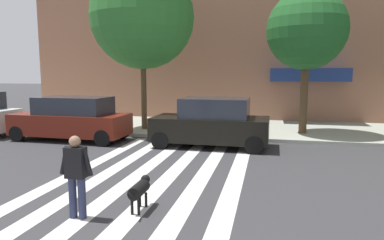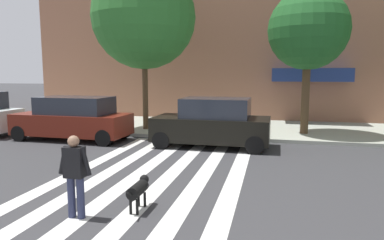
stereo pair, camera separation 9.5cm
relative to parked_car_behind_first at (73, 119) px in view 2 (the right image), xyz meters
name	(u,v)px [view 2 (the right image)]	position (x,y,z in m)	size (l,w,h in m)	color
ground_plane	(70,193)	(3.60, -5.93, -0.91)	(160.00, 160.00, 0.00)	#353538
sidewalk_far	(181,126)	(3.60, 4.26, -0.84)	(80.00, 6.00, 0.15)	#A8AC9D
crosswalk_stripes	(127,198)	(5.06, -5.93, -0.91)	(4.95, 13.77, 0.01)	silver
parked_car_behind_first	(73,119)	(0.00, 0.00, 0.00)	(4.94, 2.07, 1.85)	maroon
parked_car_third_in_line	(212,123)	(6.00, 0.00, 0.00)	(4.46, 2.10, 1.89)	black
street_tree_nearest	(144,17)	(2.26, 2.66, 4.51)	(4.84, 4.84, 7.71)	#4C3823
street_tree_middle	(308,30)	(9.65, 3.07, 3.76)	(3.47, 3.47, 6.29)	#4C3823
pedestrian_dog_walker	(75,172)	(4.54, -7.17, 0.01)	(0.70, 0.24, 1.64)	#282D4C
dog_on_leash	(139,189)	(5.58, -6.52, -0.47)	(0.26, 1.01, 0.65)	black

